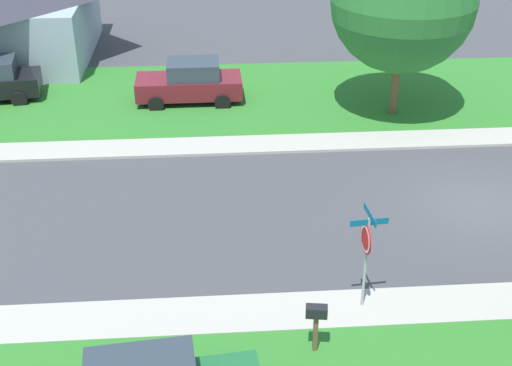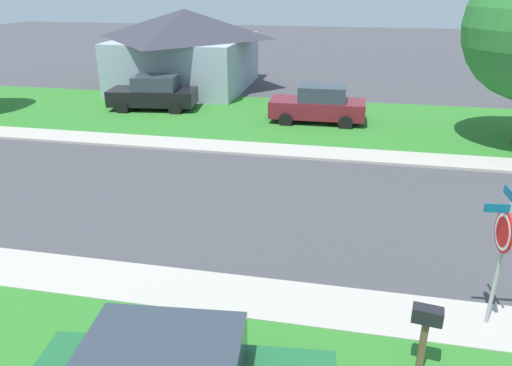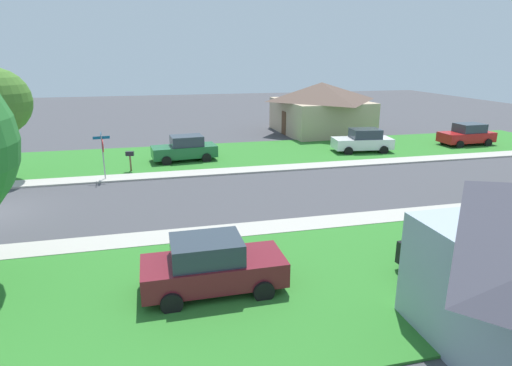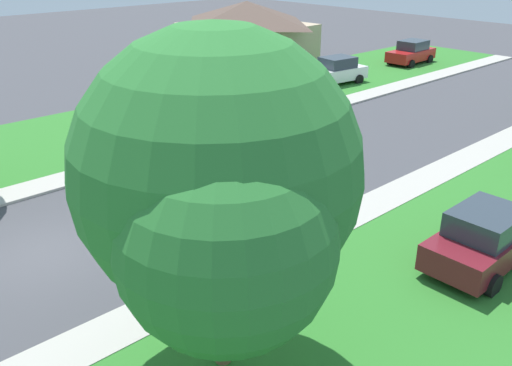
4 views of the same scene
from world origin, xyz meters
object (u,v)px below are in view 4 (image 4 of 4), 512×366
(tree_sidewalk_near, at_px, (219,187))
(car_maroon_far_down_street, at_px, (486,237))
(car_red_behind_trees, at_px, (411,53))
(stop_sign_far_corner, at_px, (106,124))
(house_left_setback, at_px, (247,32))
(car_white_driveway_right, at_px, (335,71))
(mailbox, at_px, (121,130))
(car_green_near_corner, at_px, (162,108))

(tree_sidewalk_near, bearing_deg, car_maroon_far_down_street, 79.29)
(car_maroon_far_down_street, distance_m, tree_sidewalk_near, 9.07)
(tree_sidewalk_near, bearing_deg, car_red_behind_trees, 116.86)
(stop_sign_far_corner, relative_size, house_left_setback, 0.29)
(stop_sign_far_corner, distance_m, car_red_behind_trees, 27.52)
(car_white_driveway_right, relative_size, car_red_behind_trees, 1.03)
(mailbox, bearing_deg, tree_sidewalk_near, -21.24)
(tree_sidewalk_near, xyz_separation_m, house_left_setback, (-24.21, 22.00, -2.01))
(car_maroon_far_down_street, height_order, car_red_behind_trees, same)
(car_white_driveway_right, xyz_separation_m, car_maroon_far_down_street, (16.97, -13.66, 0.00))
(stop_sign_far_corner, bearing_deg, tree_sidewalk_near, -17.92)
(stop_sign_far_corner, xyz_separation_m, car_white_driveway_right, (-3.30, 17.96, -1.01))
(car_white_driveway_right, height_order, house_left_setback, house_left_setback)
(house_left_setback, bearing_deg, car_green_near_corner, -57.19)
(stop_sign_far_corner, relative_size, car_green_near_corner, 0.62)
(car_green_near_corner, relative_size, tree_sidewalk_near, 0.61)
(car_maroon_far_down_street, height_order, mailbox, car_maroon_far_down_street)
(stop_sign_far_corner, bearing_deg, mailbox, 137.15)
(stop_sign_far_corner, relative_size, tree_sidewalk_near, 0.38)
(car_red_behind_trees, relative_size, mailbox, 3.33)
(car_green_near_corner, distance_m, house_left_setback, 15.78)
(car_maroon_far_down_street, bearing_deg, stop_sign_far_corner, -162.55)
(mailbox, bearing_deg, car_maroon_far_down_street, 10.97)
(tree_sidewalk_near, bearing_deg, car_white_driveway_right, 125.16)
(tree_sidewalk_near, bearing_deg, stop_sign_far_corner, 162.08)
(car_maroon_far_down_street, xyz_separation_m, mailbox, (-15.14, -2.94, 0.14))
(stop_sign_far_corner, distance_m, mailbox, 2.19)
(car_white_driveway_right, distance_m, car_red_behind_trees, 9.30)
(car_white_driveway_right, height_order, car_maroon_far_down_street, same)
(car_white_driveway_right, bearing_deg, stop_sign_far_corner, -79.60)
(car_maroon_far_down_street, bearing_deg, house_left_setback, 151.86)
(car_green_near_corner, bearing_deg, stop_sign_far_corner, -53.72)
(car_red_behind_trees, xyz_separation_m, house_left_setback, (-8.42, -9.17, 1.50))
(car_red_behind_trees, bearing_deg, house_left_setback, -132.56)
(stop_sign_far_corner, height_order, car_red_behind_trees, stop_sign_far_corner)
(house_left_setback, distance_m, mailbox, 19.85)
(car_red_behind_trees, relative_size, tree_sidewalk_near, 0.60)
(tree_sidewalk_near, relative_size, mailbox, 5.55)
(mailbox, bearing_deg, stop_sign_far_corner, -42.85)
(tree_sidewalk_near, bearing_deg, car_green_near_corner, 150.74)
(car_maroon_far_down_street, bearing_deg, car_white_driveway_right, 141.16)
(stop_sign_far_corner, distance_m, tree_sidewalk_near, 12.98)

